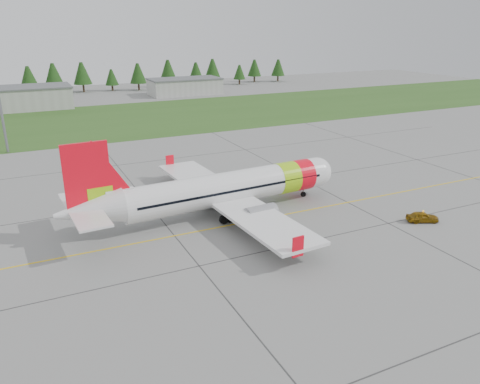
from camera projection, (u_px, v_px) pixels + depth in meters
ground at (321, 238)px, 53.73m from camera, size 320.00×320.00×0.00m
aircraft at (224, 189)px, 59.83m from camera, size 37.72×34.78×11.42m
follow_me_car at (424, 207)px, 57.61m from camera, size 1.83×1.95×3.88m
grass_strip at (141, 118)px, 123.26m from camera, size 320.00×50.00×0.03m
taxi_guideline at (285, 214)px, 60.51m from camera, size 120.00×0.25×0.02m
hangar_west at (12, 99)px, 133.75m from camera, size 32.00×14.00×6.00m
hangar_east at (185, 87)px, 163.11m from camera, size 24.00×12.00×5.20m
treeline at (101, 78)px, 169.06m from camera, size 160.00×8.00×10.00m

